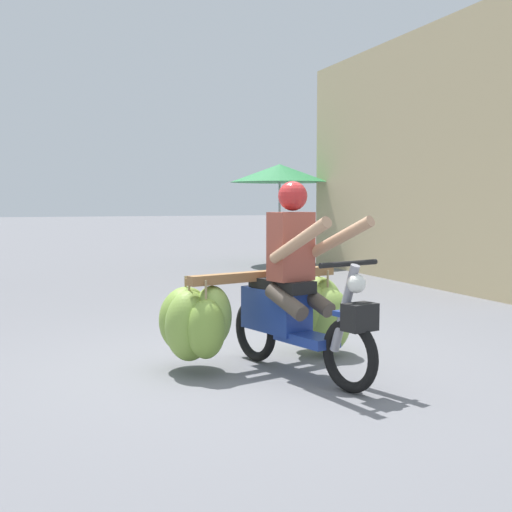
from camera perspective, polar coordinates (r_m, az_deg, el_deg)
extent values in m
plane|color=slate|center=(5.60, 0.23, -9.89)|extent=(120.00, 120.00, 0.00)
torus|color=black|center=(4.97, 8.13, -8.51)|extent=(0.23, 0.56, 0.56)
torus|color=black|center=(5.87, -0.06, -6.41)|extent=(0.23, 0.56, 0.56)
cube|color=navy|center=(5.32, 4.37, -7.15)|extent=(0.38, 0.60, 0.08)
cube|color=navy|center=(5.59, 1.73, -4.68)|extent=(0.44, 0.69, 0.36)
cube|color=black|center=(5.50, 2.25, -2.52)|extent=(0.41, 0.65, 0.10)
cylinder|color=gray|center=(4.94, 7.69, -4.55)|extent=(0.14, 0.29, 0.69)
cylinder|color=black|center=(4.87, 8.06, -0.66)|extent=(0.55, 0.19, 0.04)
sphere|color=silver|center=(4.83, 8.70, -2.39)|extent=(0.14, 0.14, 0.14)
cube|color=black|center=(4.84, 9.00, -5.25)|extent=(0.27, 0.22, 0.20)
cube|color=navy|center=(4.91, 8.17, -5.10)|extent=(0.17, 0.30, 0.04)
cube|color=olive|center=(5.67, 0.82, -1.68)|extent=(1.47, 0.50, 0.08)
cube|color=olive|center=(5.82, -0.24, -1.82)|extent=(1.32, 0.44, 0.06)
ellipsoid|color=#7C9F3E|center=(6.07, 4.74, -4.89)|extent=(0.59, 0.57, 0.52)
cylinder|color=#998459|center=(6.03, 4.76, -2.00)|extent=(0.02, 0.02, 0.16)
ellipsoid|color=#84A746|center=(6.09, 6.21, -5.56)|extent=(0.50, 0.46, 0.61)
cylinder|color=#998459|center=(6.03, 6.24, -2.12)|extent=(0.02, 0.02, 0.19)
ellipsoid|color=#81A443|center=(6.31, 3.90, -3.68)|extent=(0.36, 0.33, 0.47)
cylinder|color=#998459|center=(6.28, 3.91, -1.41)|extent=(0.02, 0.02, 0.09)
ellipsoid|color=olive|center=(5.31, -4.35, -6.34)|extent=(0.41, 0.39, 0.48)
cylinder|color=#998459|center=(5.26, -4.37, -3.10)|extent=(0.02, 0.02, 0.18)
ellipsoid|color=olive|center=(5.62, -6.10, -5.53)|extent=(0.61, 0.58, 0.56)
cylinder|color=#998459|center=(5.57, -6.12, -2.36)|extent=(0.02, 0.02, 0.12)
ellipsoid|color=#82A645|center=(6.23, 5.45, -4.37)|extent=(0.47, 0.42, 0.56)
cylinder|color=#998459|center=(6.19, 5.48, -1.58)|extent=(0.02, 0.02, 0.11)
ellipsoid|color=#7EA241|center=(5.43, -5.79, -6.04)|extent=(0.53, 0.51, 0.58)
cylinder|color=#998459|center=(5.38, -5.82, -2.64)|extent=(0.02, 0.02, 0.13)
ellipsoid|color=#89AD4C|center=(5.44, -3.82, -5.25)|extent=(0.44, 0.43, 0.51)
cylinder|color=#998459|center=(5.40, -3.84, -2.41)|extent=(0.02, 0.02, 0.09)
cube|color=#994738|center=(5.37, 3.05, 0.84)|extent=(0.39, 0.30, 0.56)
sphere|color=#B22626|center=(5.35, 3.20, 5.22)|extent=(0.24, 0.24, 0.24)
cylinder|color=tan|center=(5.24, 7.05, 1.43)|extent=(0.33, 0.71, 0.39)
cylinder|color=tan|center=(4.98, 3.75, 1.28)|extent=(0.23, 0.72, 0.39)
cylinder|color=#4C4238|center=(5.42, 4.98, -3.71)|extent=(0.24, 0.46, 0.27)
cylinder|color=#4C4238|center=(5.24, 2.66, -3.99)|extent=(0.24, 0.46, 0.27)
cube|color=tan|center=(13.40, 20.33, 7.58)|extent=(4.53, 6.54, 4.30)
cylinder|color=#99999E|center=(14.90, 2.05, 3.04)|extent=(0.05, 0.05, 1.95)
cone|color=#2D8447|center=(14.90, 2.06, 7.19)|extent=(2.23, 2.23, 0.41)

